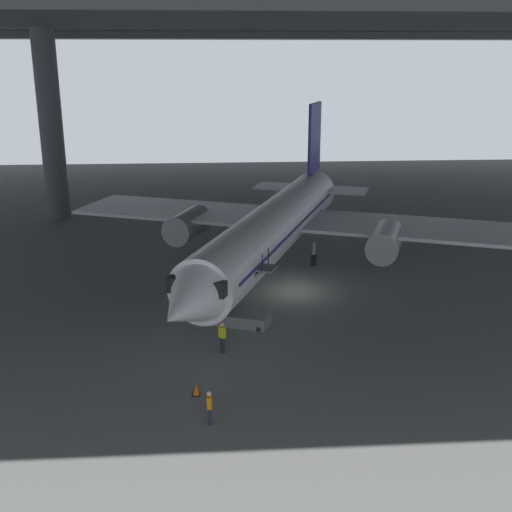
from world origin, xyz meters
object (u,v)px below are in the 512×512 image
object	(u,v)px
airplane_main	(275,226)
crew_worker_near_nose	(209,406)
crew_worker_by_stairs	(222,335)
boarding_stairs	(238,312)
traffic_cone_orange	(196,389)

from	to	relation	value
airplane_main	crew_worker_near_nose	size ratio (longest dim) A/B	22.25
airplane_main	crew_worker_by_stairs	size ratio (longest dim) A/B	19.98
boarding_stairs	crew_worker_by_stairs	world-z (taller)	boarding_stairs
airplane_main	traffic_cone_orange	size ratio (longest dim) A/B	57.71
airplane_main	crew_worker_near_nose	distance (m)	20.81
crew_worker_near_nose	traffic_cone_orange	bearing A→B (deg)	104.20
airplane_main	boarding_stairs	xyz separation A→B (m)	(-3.12, -9.51, -2.69)
airplane_main	traffic_cone_orange	world-z (taller)	airplane_main
boarding_stairs	crew_worker_near_nose	world-z (taller)	boarding_stairs
airplane_main	boarding_stairs	bearing A→B (deg)	-108.14
crew_worker_near_nose	crew_worker_by_stairs	xyz separation A→B (m)	(0.67, 6.84, 0.11)
boarding_stairs	crew_worker_near_nose	size ratio (longest dim) A/B	2.97
airplane_main	crew_worker_near_nose	world-z (taller)	airplane_main
airplane_main	traffic_cone_orange	distance (m)	18.71
crew_worker_by_stairs	boarding_stairs	bearing A→B (deg)	75.22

